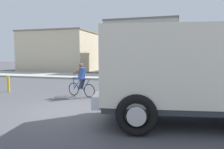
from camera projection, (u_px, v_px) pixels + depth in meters
The scene contains 10 objects.
ground_plane at pixel (69, 111), 8.05m from camera, with size 120.00×120.00×0.00m, color #4C4C51.
sidewalk_far at pixel (132, 77), 20.04m from camera, with size 80.00×5.00×0.16m, color #ADADA8.
truck_foreground at pixel (189, 69), 6.44m from camera, with size 5.75×3.49×2.90m.
cyclist at pixel (81, 80), 10.86m from camera, with size 1.67×0.63×1.72m.
traffic_light_pole at pixel (114, 56), 11.24m from camera, with size 0.24×0.43×3.20m.
car_red_near at pixel (158, 78), 12.32m from camera, with size 4.22×2.36×1.60m.
pedestrian_near_kerb at pixel (126, 73), 15.46m from camera, with size 0.34×0.22×1.62m.
bollard_far at pixel (8, 84), 12.35m from camera, with size 0.14×0.14×0.90m, color gold.
building_corner_left at pixel (61, 51), 30.21m from camera, with size 9.55×7.79×5.48m.
building_mid_block at pixel (142, 47), 26.10m from camera, with size 8.42×5.91×6.30m.
Camera 1 is at (3.75, -7.14, 2.07)m, focal length 33.96 mm.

